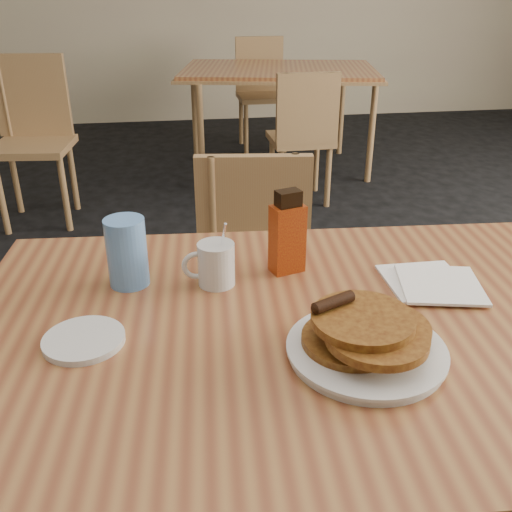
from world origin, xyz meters
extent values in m
cube|color=#9D6637|center=(0.05, -0.07, 0.73)|extent=(1.35, 0.94, 0.04)
cube|color=#9B7649|center=(0.05, -0.07, 0.71)|extent=(1.39, 0.99, 0.02)
cylinder|color=#9B7649|center=(0.61, 0.28, 0.35)|extent=(0.04, 0.04, 0.71)
cube|color=#9D6637|center=(0.61, 3.19, 0.73)|extent=(1.49, 1.13, 0.04)
cube|color=#9B7649|center=(0.61, 3.19, 0.71)|extent=(1.54, 1.18, 0.02)
cylinder|color=#9B7649|center=(0.02, 2.83, 0.35)|extent=(0.04, 0.04, 0.71)
cylinder|color=#9B7649|center=(1.20, 3.56, 0.35)|extent=(0.04, 0.04, 0.71)
cube|color=#9B7649|center=(0.07, 0.60, 0.40)|extent=(0.42, 0.42, 0.04)
cube|color=#9B7649|center=(0.07, 0.77, 0.62)|extent=(0.38, 0.08, 0.41)
cylinder|color=#9B7649|center=(-0.08, 0.45, 0.19)|extent=(0.04, 0.04, 0.38)
cylinder|color=#9B7649|center=(0.22, 0.75, 0.19)|extent=(0.04, 0.04, 0.38)
cube|color=#9B7649|center=(0.60, 3.83, 0.43)|extent=(0.41, 0.41, 0.04)
cube|color=#9B7649|center=(0.60, 4.02, 0.67)|extent=(0.40, 0.05, 0.44)
cylinder|color=#9B7649|center=(0.44, 3.67, 0.21)|extent=(0.04, 0.04, 0.41)
cylinder|color=#9B7649|center=(0.76, 4.00, 0.21)|extent=(0.04, 0.04, 0.41)
cube|color=#9B7649|center=(0.63, 2.54, 0.40)|extent=(0.38, 0.38, 0.04)
cube|color=#9B7649|center=(0.63, 2.37, 0.63)|extent=(0.38, 0.05, 0.41)
cylinder|color=#9B7649|center=(0.48, 2.39, 0.19)|extent=(0.04, 0.04, 0.39)
cylinder|color=#9B7649|center=(0.78, 2.69, 0.19)|extent=(0.04, 0.04, 0.39)
cube|color=#9B7649|center=(-0.97, 2.41, 0.45)|extent=(0.47, 0.47, 0.04)
cube|color=#9B7649|center=(-0.97, 2.60, 0.71)|extent=(0.43, 0.08, 0.46)
cylinder|color=#9B7649|center=(-1.14, 2.24, 0.22)|extent=(0.04, 0.04, 0.43)
cylinder|color=#9B7649|center=(-0.80, 2.58, 0.22)|extent=(0.04, 0.04, 0.43)
cylinder|color=silver|center=(0.12, -0.19, 0.76)|extent=(0.26, 0.26, 0.02)
cylinder|color=silver|center=(0.12, -0.19, 0.77)|extent=(0.27, 0.27, 0.01)
cylinder|color=#8D5E1D|center=(0.10, -0.18, 0.78)|extent=(0.17, 0.17, 0.01)
cylinder|color=#8D5E1D|center=(0.15, -0.17, 0.79)|extent=(0.17, 0.17, 0.01)
cylinder|color=#8D5E1D|center=(0.12, -0.22, 0.81)|extent=(0.17, 0.17, 0.01)
cylinder|color=#8D5E1D|center=(0.11, -0.19, 0.82)|extent=(0.17, 0.17, 0.01)
cylinder|color=black|center=(0.07, -0.15, 0.84)|extent=(0.08, 0.05, 0.02)
cylinder|color=silver|center=(-0.11, 0.10, 0.80)|extent=(0.08, 0.08, 0.09)
torus|color=silver|center=(-0.15, 0.10, 0.80)|extent=(0.06, 0.01, 0.06)
cylinder|color=black|center=(-0.11, 0.10, 0.83)|extent=(0.07, 0.07, 0.01)
cylinder|color=white|center=(-0.10, 0.10, 0.83)|extent=(0.02, 0.05, 0.13)
cube|color=maroon|center=(0.05, 0.14, 0.83)|extent=(0.08, 0.06, 0.15)
cube|color=black|center=(0.05, 0.14, 0.92)|extent=(0.06, 0.05, 0.03)
cube|color=white|center=(0.33, 0.04, 0.75)|extent=(0.16, 0.16, 0.01)
cube|color=white|center=(0.35, 0.01, 0.76)|extent=(0.19, 0.19, 0.01)
cylinder|color=#6098E1|center=(-0.29, 0.13, 0.82)|extent=(0.09, 0.09, 0.14)
cylinder|color=silver|center=(-0.36, -0.08, 0.76)|extent=(0.18, 0.18, 0.01)
camera|label=1|loc=(-0.18, -0.94, 1.33)|focal=40.00mm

